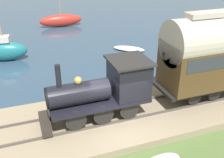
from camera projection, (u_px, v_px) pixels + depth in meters
name	position (u px, v px, depth m)	size (l,w,h in m)	color
ground_plane	(124.00, 134.00, 12.37)	(200.00, 200.00, 0.00)	#516B38
rail_embankment	(115.00, 117.00, 13.30)	(5.02, 56.00, 0.48)	gray
steam_locomotive	(107.00, 87.00, 12.37)	(2.03, 5.30, 2.98)	black
sailboat_teal	(5.00, 50.00, 20.23)	(1.84, 3.54, 9.08)	#1E707A
sailboat_red	(61.00, 20.00, 29.32)	(1.25, 4.73, 5.43)	#B72D23
rowboat_mid_harbor	(175.00, 33.00, 26.17)	(1.61, 2.12, 0.55)	silver
rowboat_far_out	(129.00, 49.00, 22.53)	(2.55, 2.82, 0.31)	silver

